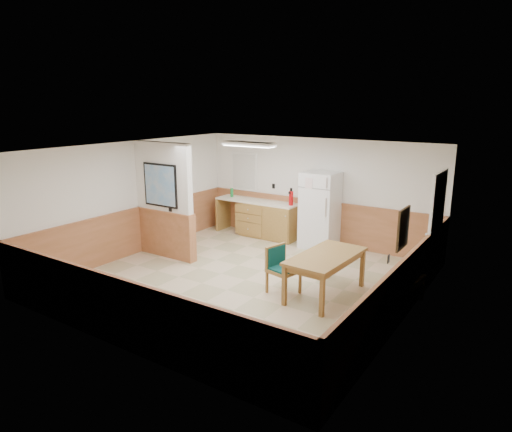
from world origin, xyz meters
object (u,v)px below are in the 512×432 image
Objects in this scene: dining_chair at (280,265)px; fire_extinguisher at (291,198)px; soap_bottle at (232,193)px; refrigerator at (320,210)px; dining_bench at (395,293)px; dining_table at (326,260)px.

fire_extinguisher is at bearing 129.70° from dining_chair.
fire_extinguisher reaches higher than soap_bottle.
refrigerator is at bearing 115.32° from dining_chair.
fire_extinguisher reaches higher than dining_bench.
dining_chair is (-1.98, -0.24, 0.15)m from dining_bench.
soap_bottle is at bearing 178.68° from refrigerator.
refrigerator is 1.01× the size of dining_bench.
dining_table is at bearing -61.98° from refrigerator.
dining_chair reaches higher than dining_bench.
dining_table is 4.04× the size of fire_extinguisher.
soap_bottle is at bearing 158.75° from fire_extinguisher.
refrigerator is at bearing -1.32° from soap_bottle.
refrigerator reaches higher than fire_extinguisher.
dining_table is at bearing -70.86° from fire_extinguisher.
dining_chair is at bearing -155.75° from dining_table.
dining_bench is (1.23, -0.05, -0.31)m from dining_table.
soap_bottle is at bearing 150.13° from dining_table.
soap_bottle is (-2.56, 0.06, 0.13)m from refrigerator.
refrigerator reaches higher than dining_chair.
dining_table is 1.27m from dining_bench.
dining_chair is 3.64× the size of soap_bottle.
dining_bench is 2.00m from dining_chair.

